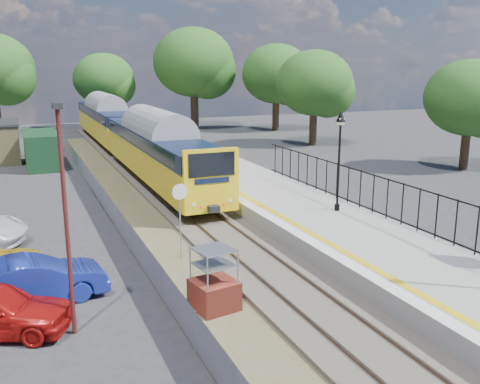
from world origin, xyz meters
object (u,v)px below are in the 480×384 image
brick_plinth (214,281)px  carpark_lamp (65,207)px  car_blue (33,281)px  train (126,130)px  speed_sign (180,208)px  victorian_lamp_north (340,137)px

brick_plinth → carpark_lamp: bearing=178.2°
car_blue → train: bearing=-24.2°
brick_plinth → train: bearing=84.3°
train → car_blue: train is taller
speed_sign → carpark_lamp: carpark_lamp is taller
carpark_lamp → car_blue: carpark_lamp is taller
brick_plinth → speed_sign: speed_sign is taller
carpark_lamp → victorian_lamp_north: bearing=24.7°
victorian_lamp_north → carpark_lamp: 13.62m
carpark_lamp → car_blue: (-0.98, 2.60, -2.99)m
victorian_lamp_north → train: 23.52m
train → speed_sign: (-2.57, -24.00, -0.21)m
car_blue → speed_sign: bearing=-77.7°
train → brick_plinth: size_ratio=19.96×
victorian_lamp_north → speed_sign: bearing=-171.6°
victorian_lamp_north → car_blue: bearing=-167.0°
victorian_lamp_north → train: (-5.30, 22.83, -1.96)m
train → car_blue: bearing=-107.3°
carpark_lamp → train: bearing=76.1°
carpark_lamp → brick_plinth: bearing=-1.8°
brick_plinth → car_blue: 5.86m
brick_plinth → car_blue: bearing=152.2°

